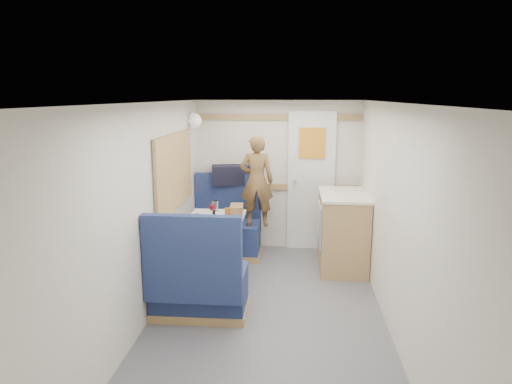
# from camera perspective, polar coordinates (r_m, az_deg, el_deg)

# --- Properties ---
(floor) EXTENTS (4.50, 4.50, 0.00)m
(floor) POSITION_cam_1_polar(r_m,az_deg,el_deg) (4.33, 1.29, -16.39)
(floor) COLOR #515156
(floor) RESTS_ON ground
(ceiling) EXTENTS (4.50, 4.50, 0.00)m
(ceiling) POSITION_cam_1_polar(r_m,az_deg,el_deg) (3.81, 1.43, 11.08)
(ceiling) COLOR silver
(ceiling) RESTS_ON wall_back
(wall_back) EXTENTS (2.20, 0.02, 2.00)m
(wall_back) POSITION_cam_1_polar(r_m,az_deg,el_deg) (6.15, 2.71, 2.06)
(wall_back) COLOR silver
(wall_back) RESTS_ON floor
(wall_left) EXTENTS (0.02, 4.50, 2.00)m
(wall_left) POSITION_cam_1_polar(r_m,az_deg,el_deg) (4.17, -13.92, -3.09)
(wall_left) COLOR silver
(wall_left) RESTS_ON floor
(wall_right) EXTENTS (0.02, 4.50, 2.00)m
(wall_right) POSITION_cam_1_polar(r_m,az_deg,el_deg) (4.04, 17.15, -3.76)
(wall_right) COLOR silver
(wall_right) RESTS_ON floor
(oak_trim_low) EXTENTS (2.15, 0.02, 0.08)m
(oak_trim_low) POSITION_cam_1_polar(r_m,az_deg,el_deg) (6.16, 2.69, 0.65)
(oak_trim_low) COLOR #A27E49
(oak_trim_low) RESTS_ON wall_back
(oak_trim_high) EXTENTS (2.15, 0.02, 0.08)m
(oak_trim_high) POSITION_cam_1_polar(r_m,az_deg,el_deg) (6.05, 2.78, 9.33)
(oak_trim_high) COLOR #A27E49
(oak_trim_high) RESTS_ON wall_back
(side_window) EXTENTS (0.04, 1.30, 0.72)m
(side_window) POSITION_cam_1_polar(r_m,az_deg,el_deg) (5.05, -10.22, 2.57)
(side_window) COLOR #9FAD93
(side_window) RESTS_ON wall_left
(rear_door) EXTENTS (0.62, 0.12, 1.86)m
(rear_door) POSITION_cam_1_polar(r_m,az_deg,el_deg) (6.12, 6.90, 1.67)
(rear_door) COLOR white
(rear_door) RESTS_ON wall_back
(dinette_table) EXTENTS (0.62, 0.92, 0.72)m
(dinette_table) POSITION_cam_1_polar(r_m,az_deg,el_deg) (5.11, -5.25, -5.06)
(dinette_table) COLOR white
(dinette_table) RESTS_ON floor
(bench_far) EXTENTS (0.90, 0.59, 1.05)m
(bench_far) POSITION_cam_1_polar(r_m,az_deg,el_deg) (6.00, -3.74, -5.08)
(bench_far) COLOR #191C51
(bench_far) RESTS_ON floor
(bench_near) EXTENTS (0.90, 0.59, 1.05)m
(bench_near) POSITION_cam_1_polar(r_m,az_deg,el_deg) (4.41, -7.21, -11.64)
(bench_near) COLOR #191C51
(bench_near) RESTS_ON floor
(ledge) EXTENTS (0.90, 0.14, 0.04)m
(ledge) POSITION_cam_1_polar(r_m,az_deg,el_deg) (6.11, -3.46, 0.83)
(ledge) COLOR #A27E49
(ledge) RESTS_ON bench_far
(dome_light) EXTENTS (0.20, 0.20, 0.20)m
(dome_light) POSITION_cam_1_polar(r_m,az_deg,el_deg) (5.81, -7.81, 8.82)
(dome_light) COLOR white
(dome_light) RESTS_ON wall_left
(galley_counter) EXTENTS (0.57, 0.92, 0.92)m
(galley_counter) POSITION_cam_1_polar(r_m,az_deg,el_deg) (5.62, 10.75, -4.71)
(galley_counter) COLOR #A27E49
(galley_counter) RESTS_ON floor
(person) EXTENTS (0.42, 0.28, 1.15)m
(person) POSITION_cam_1_polar(r_m,az_deg,el_deg) (5.64, 0.08, 1.39)
(person) COLOR brown
(person) RESTS_ON bench_far
(duffel_bag) EXTENTS (0.57, 0.36, 0.25)m
(duffel_bag) POSITION_cam_1_polar(r_m,az_deg,el_deg) (6.07, -2.98, 2.18)
(duffel_bag) COLOR black
(duffel_bag) RESTS_ON ledge
(tray) EXTENTS (0.41, 0.45, 0.02)m
(tray) POSITION_cam_1_polar(r_m,az_deg,el_deg) (4.88, -4.21, -3.87)
(tray) COLOR white
(tray) RESTS_ON dinette_table
(orange_fruit) EXTENTS (0.07, 0.07, 0.07)m
(orange_fruit) POSITION_cam_1_polar(r_m,az_deg,el_deg) (4.79, -4.38, -3.64)
(orange_fruit) COLOR orange
(orange_fruit) RESTS_ON tray
(cheese_block) EXTENTS (0.10, 0.06, 0.03)m
(cheese_block) POSITION_cam_1_polar(r_m,az_deg,el_deg) (4.90, -4.12, -3.50)
(cheese_block) COLOR #DEC780
(cheese_block) RESTS_ON tray
(wine_glass) EXTENTS (0.08, 0.08, 0.17)m
(wine_glass) POSITION_cam_1_polar(r_m,az_deg,el_deg) (5.06, -5.53, -1.97)
(wine_glass) COLOR white
(wine_glass) RESTS_ON dinette_table
(tumbler_left) EXTENTS (0.07, 0.07, 0.11)m
(tumbler_left) POSITION_cam_1_polar(r_m,az_deg,el_deg) (4.90, -7.46, -3.34)
(tumbler_left) COLOR white
(tumbler_left) RESTS_ON dinette_table
(tumbler_mid) EXTENTS (0.07, 0.07, 0.12)m
(tumbler_mid) POSITION_cam_1_polar(r_m,az_deg,el_deg) (5.42, -5.11, -1.71)
(tumbler_mid) COLOR white
(tumbler_mid) RESTS_ON dinette_table
(beer_glass) EXTENTS (0.06, 0.06, 0.10)m
(beer_glass) POSITION_cam_1_polar(r_m,az_deg,el_deg) (5.14, -3.59, -2.56)
(beer_glass) COLOR brown
(beer_glass) RESTS_ON dinette_table
(pepper_grinder) EXTENTS (0.04, 0.04, 0.09)m
(pepper_grinder) POSITION_cam_1_polar(r_m,az_deg,el_deg) (5.17, -5.31, -2.53)
(pepper_grinder) COLOR black
(pepper_grinder) RESTS_ON dinette_table
(bread_loaf) EXTENTS (0.16, 0.27, 0.11)m
(bread_loaf) POSITION_cam_1_polar(r_m,az_deg,el_deg) (5.23, -2.45, -2.25)
(bread_loaf) COLOR #8D603B
(bread_loaf) RESTS_ON dinette_table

